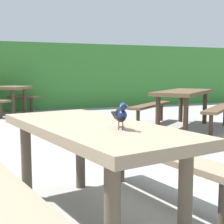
% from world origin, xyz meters
% --- Properties ---
extents(ground_plane, '(60.00, 60.00, 0.00)m').
position_xyz_m(ground_plane, '(0.00, 0.00, 0.00)').
color(ground_plane, gray).
extents(hedge_wall, '(28.00, 2.32, 1.95)m').
position_xyz_m(hedge_wall, '(0.00, 8.70, 0.98)').
color(hedge_wall, '#387A33').
rests_on(hedge_wall, ground).
extents(picnic_table_foreground, '(1.97, 1.99, 0.74)m').
position_xyz_m(picnic_table_foreground, '(-0.04, 0.02, 0.56)').
color(picnic_table_foreground, '#84725B').
rests_on(picnic_table_foreground, ground).
extents(bird_grackle, '(0.09, 0.29, 0.18)m').
position_xyz_m(bird_grackle, '(0.06, -0.29, 0.84)').
color(bird_grackle, black).
rests_on(bird_grackle, picnic_table_foreground).
extents(picnic_table_mid_right, '(2.39, 2.38, 0.74)m').
position_xyz_m(picnic_table_mid_right, '(3.02, 3.42, 0.56)').
color(picnic_table_mid_right, brown).
rests_on(picnic_table_mid_right, ground).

